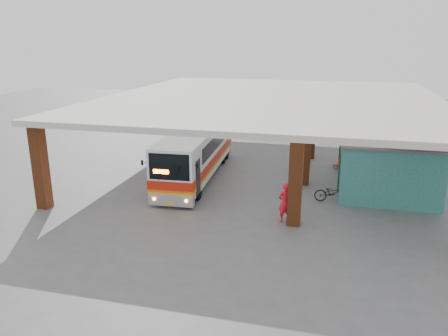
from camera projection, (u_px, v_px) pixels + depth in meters
ground at (243, 197)px, 23.75m from camera, size 90.00×90.00×0.00m
brick_columns at (282, 139)px, 27.43m from camera, size 20.10×21.60×4.35m
canopy_roof at (272, 99)px, 28.37m from camera, size 21.00×23.00×0.30m
shop_building at (385, 159)px, 25.24m from camera, size 5.20×8.20×3.11m
coach_bus at (197, 151)px, 26.69m from camera, size 3.05×11.34×3.27m
motorcycle at (333, 193)px, 22.88m from camera, size 1.97×0.84×1.01m
pedestrian at (285, 202)px, 20.33m from camera, size 0.83×0.77×1.90m
red_chair at (338, 163)px, 28.79m from camera, size 0.51×0.51×0.78m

